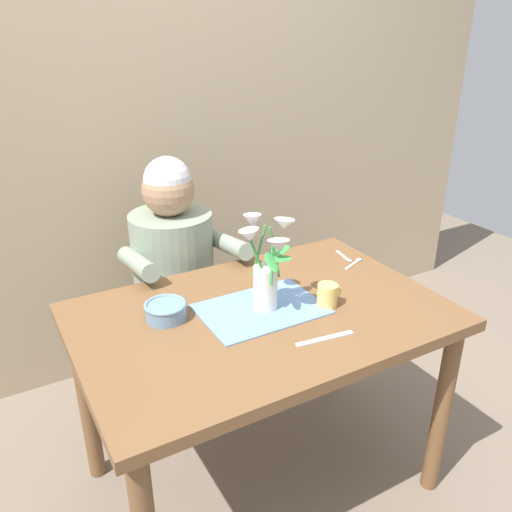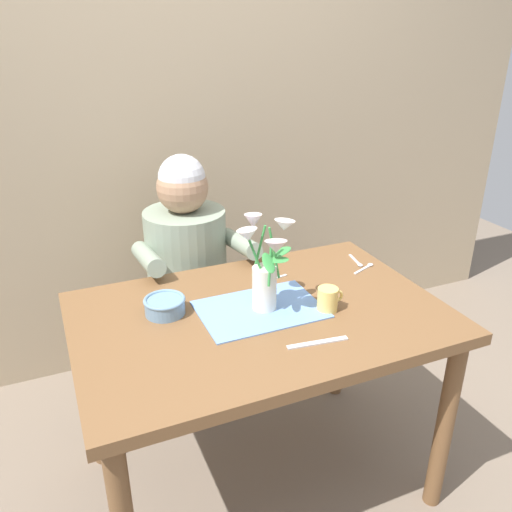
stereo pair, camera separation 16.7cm
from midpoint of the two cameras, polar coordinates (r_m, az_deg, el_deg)
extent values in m
plane|color=#756656|center=(2.19, -1.83, -23.18)|extent=(6.00, 6.00, 0.00)
cube|color=tan|center=(2.49, -14.04, 15.26)|extent=(4.00, 0.10, 2.50)
cube|color=brown|center=(1.73, -2.15, -6.77)|extent=(1.20, 0.80, 0.04)
cylinder|color=brown|center=(2.00, 17.33, -16.03)|extent=(0.06, 0.06, 0.70)
cylinder|color=brown|center=(2.09, -20.36, -14.69)|extent=(0.06, 0.06, 0.70)
cylinder|color=brown|center=(2.41, 5.72, -7.40)|extent=(0.06, 0.06, 0.70)
cylinder|color=#4C4C56|center=(2.47, -10.27, -10.99)|extent=(0.30, 0.30, 0.40)
cylinder|color=gray|center=(2.24, -11.11, -1.54)|extent=(0.34, 0.34, 0.50)
sphere|color=#A37A5B|center=(2.12, -11.86, 7.02)|extent=(0.21, 0.21, 0.21)
sphere|color=silver|center=(2.11, -11.95, 8.06)|extent=(0.19, 0.19, 0.19)
cylinder|color=gray|center=(2.02, -15.15, -0.86)|extent=(0.07, 0.33, 0.12)
cylinder|color=gray|center=(2.13, -5.32, 1.25)|extent=(0.07, 0.33, 0.12)
cube|color=#6B93D1|center=(1.73, -2.21, -5.88)|extent=(0.40, 0.28, 0.00)
cylinder|color=silver|center=(1.70, -1.81, -3.61)|extent=(0.08, 0.08, 0.15)
cylinder|color=#388E42|center=(1.66, -0.84, 0.33)|extent=(0.04, 0.01, 0.18)
cone|color=white|center=(1.64, 0.18, 3.44)|extent=(0.09, 0.09, 0.04)
sphere|color=#E5D14C|center=(1.63, 0.18, 3.60)|extent=(0.02, 0.02, 0.02)
cylinder|color=#388E42|center=(1.66, -2.55, 0.50)|extent=(0.04, 0.04, 0.18)
cone|color=silver|center=(1.65, -3.30, 3.75)|extent=(0.07, 0.07, 0.05)
sphere|color=#E5D14C|center=(1.65, -3.30, 3.91)|extent=(0.02, 0.02, 0.02)
cylinder|color=#388E42|center=(1.64, -2.75, -0.31)|extent=(0.06, 0.02, 0.16)
cone|color=white|center=(1.60, -3.73, 2.20)|extent=(0.10, 0.10, 0.05)
sphere|color=#E5D14C|center=(1.59, -3.73, 2.37)|extent=(0.02, 0.02, 0.02)
cylinder|color=#388E42|center=(1.63, -1.19, -0.89)|extent=(0.03, 0.04, 0.14)
cone|color=silver|center=(1.58, -0.53, 1.03)|extent=(0.09, 0.09, 0.05)
sphere|color=#E5D14C|center=(1.57, -0.53, 1.20)|extent=(0.02, 0.02, 0.02)
ellipsoid|color=#388E42|center=(1.59, -1.31, -0.75)|extent=(0.06, 0.09, 0.05)
ellipsoid|color=#388E42|center=(1.68, -0.28, 0.44)|extent=(0.10, 0.06, 0.03)
ellipsoid|color=#388E42|center=(1.61, -0.30, -0.37)|extent=(0.07, 0.10, 0.04)
cylinder|color=#6689A8|center=(1.71, -12.65, -6.04)|extent=(0.13, 0.13, 0.05)
torus|color=#6689A8|center=(1.69, -12.73, -5.31)|extent=(0.14, 0.14, 0.01)
cube|color=silver|center=(1.58, 4.52, -9.09)|extent=(0.19, 0.04, 0.00)
cylinder|color=#E5C666|center=(1.73, 5.07, -4.41)|extent=(0.07, 0.07, 0.08)
torus|color=#E5C666|center=(1.75, 6.11, -3.99)|extent=(0.04, 0.01, 0.04)
cube|color=silver|center=(1.93, -0.96, -2.40)|extent=(0.10, 0.03, 0.00)
ellipsoid|color=silver|center=(1.90, -2.24, -2.83)|extent=(0.03, 0.02, 0.01)
cube|color=silver|center=(2.05, 8.19, -1.01)|extent=(0.10, 0.05, 0.00)
ellipsoid|color=silver|center=(2.09, 8.95, -0.45)|extent=(0.03, 0.03, 0.01)
cube|color=silver|center=(2.13, 7.25, 0.01)|extent=(0.03, 0.10, 0.00)
ellipsoid|color=silver|center=(2.08, 7.90, -0.52)|extent=(0.02, 0.03, 0.01)
camera|label=1|loc=(0.08, -92.86, -1.29)|focal=36.56mm
camera|label=2|loc=(0.08, 87.14, 1.29)|focal=36.56mm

